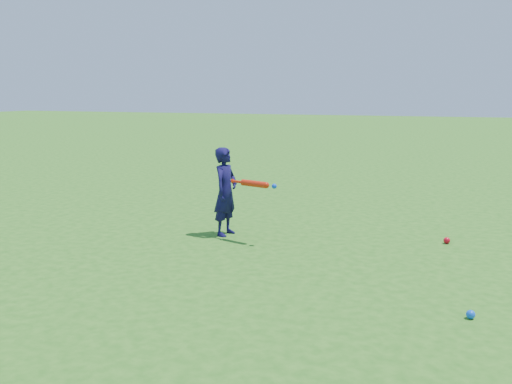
% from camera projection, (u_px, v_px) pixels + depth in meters
% --- Properties ---
extents(ground, '(80.00, 80.00, 0.00)m').
position_uv_depth(ground, '(196.00, 238.00, 7.22)').
color(ground, '#256418').
rests_on(ground, ground).
extents(child, '(0.31, 0.44, 1.14)m').
position_uv_depth(child, '(226.00, 192.00, 7.31)').
color(child, '#120D3F').
rests_on(child, ground).
extents(ground_ball_red, '(0.08, 0.08, 0.08)m').
position_uv_depth(ground_ball_red, '(447.00, 240.00, 6.96)').
color(ground_ball_red, red).
rests_on(ground_ball_red, ground).
extents(ground_ball_blue, '(0.07, 0.07, 0.07)m').
position_uv_depth(ground_ball_blue, '(471.00, 314.00, 4.65)').
color(ground_ball_blue, blue).
rests_on(ground_ball_blue, ground).
extents(bat_swing, '(0.67, 0.25, 0.08)m').
position_uv_depth(bat_swing, '(256.00, 184.00, 6.92)').
color(bat_swing, red).
rests_on(bat_swing, ground).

